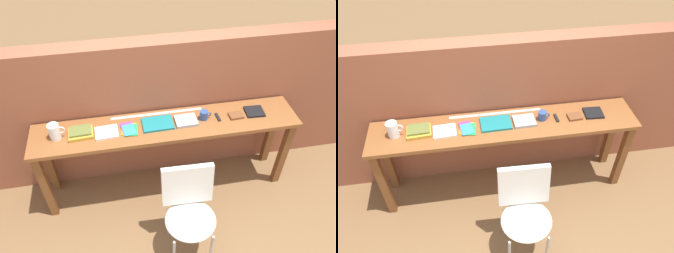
% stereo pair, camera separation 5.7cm
% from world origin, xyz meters
% --- Properties ---
extents(ground_plane, '(40.00, 40.00, 0.00)m').
position_xyz_m(ground_plane, '(0.00, 0.00, 0.00)').
color(ground_plane, brown).
extents(brick_wall_back, '(6.00, 0.20, 1.57)m').
position_xyz_m(brick_wall_back, '(0.00, 0.64, 0.78)').
color(brick_wall_back, '#935138').
rests_on(brick_wall_back, ground).
extents(sideboard, '(2.50, 0.44, 0.88)m').
position_xyz_m(sideboard, '(0.00, 0.30, 0.74)').
color(sideboard, brown).
rests_on(sideboard, ground).
extents(chair_white_moulded, '(0.45, 0.47, 0.89)m').
position_xyz_m(chair_white_moulded, '(0.07, -0.39, 0.53)').
color(chair_white_moulded, silver).
rests_on(chair_white_moulded, ground).
extents(pitcher_white, '(0.14, 0.10, 0.18)m').
position_xyz_m(pitcher_white, '(-1.00, 0.30, 0.96)').
color(pitcher_white, white).
rests_on(pitcher_white, sideboard).
extents(book_stack_leftmost, '(0.23, 0.18, 0.05)m').
position_xyz_m(book_stack_leftmost, '(-0.78, 0.31, 0.90)').
color(book_stack_leftmost, gold).
rests_on(book_stack_leftmost, sideboard).
extents(magazine_cycling, '(0.22, 0.18, 0.02)m').
position_xyz_m(magazine_cycling, '(-0.56, 0.28, 0.89)').
color(magazine_cycling, white).
rests_on(magazine_cycling, sideboard).
extents(pamphlet_pile_colourful, '(0.17, 0.20, 0.01)m').
position_xyz_m(pamphlet_pile_colourful, '(-0.35, 0.29, 0.89)').
color(pamphlet_pile_colourful, yellow).
rests_on(pamphlet_pile_colourful, sideboard).
extents(book_open_centre, '(0.29, 0.20, 0.02)m').
position_xyz_m(book_open_centre, '(-0.09, 0.32, 0.89)').
color(book_open_centre, '#19757A').
rests_on(book_open_centre, sideboard).
extents(book_grey_hardcover, '(0.21, 0.17, 0.03)m').
position_xyz_m(book_grey_hardcover, '(0.18, 0.31, 0.89)').
color(book_grey_hardcover, '#9E9EA3').
rests_on(book_grey_hardcover, sideboard).
extents(mug, '(0.11, 0.08, 0.09)m').
position_xyz_m(mug, '(0.36, 0.32, 0.92)').
color(mug, '#2D4C8C').
rests_on(mug, sideboard).
extents(multitool_folded, '(0.03, 0.11, 0.02)m').
position_xyz_m(multitool_folded, '(0.49, 0.31, 0.89)').
color(multitool_folded, black).
rests_on(multitool_folded, sideboard).
extents(leather_journal_brown, '(0.14, 0.11, 0.02)m').
position_xyz_m(leather_journal_brown, '(0.67, 0.30, 0.89)').
color(leather_journal_brown, brown).
rests_on(leather_journal_brown, sideboard).
extents(book_repair_rightmost, '(0.18, 0.17, 0.02)m').
position_xyz_m(book_repair_rightmost, '(0.86, 0.32, 0.89)').
color(book_repair_rightmost, black).
rests_on(book_repair_rightmost, sideboard).
extents(ruler_metal_back_edge, '(0.89, 0.03, 0.00)m').
position_xyz_m(ruler_metal_back_edge, '(-0.07, 0.47, 0.88)').
color(ruler_metal_back_edge, silver).
rests_on(ruler_metal_back_edge, sideboard).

